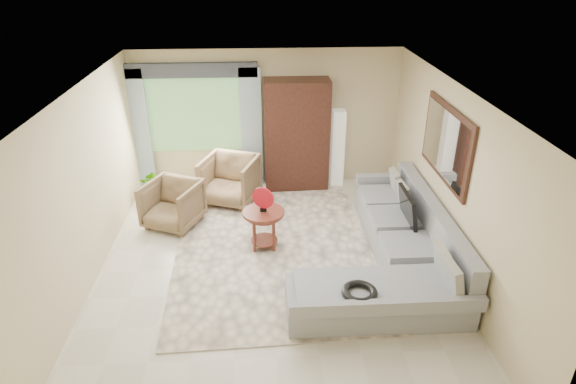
{
  "coord_description": "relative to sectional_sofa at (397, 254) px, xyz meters",
  "views": [
    {
      "loc": [
        -0.11,
        -5.82,
        4.16
      ],
      "look_at": [
        0.25,
        0.35,
        1.05
      ],
      "focal_mm": 30.0,
      "sensor_mm": 36.0,
      "label": 1
    }
  ],
  "objects": [
    {
      "name": "armchair_left",
      "position": [
        -3.4,
        1.5,
        0.1
      ],
      "size": [
        1.1,
        1.11,
        0.77
      ],
      "primitive_type": "imported",
      "rotation": [
        0.0,
        0.0,
        -0.41
      ],
      "color": "brown",
      "rests_on": "ground"
    },
    {
      "name": "curtain_left",
      "position": [
        -4.18,
        3.06,
        0.87
      ],
      "size": [
        0.4,
        0.08,
        2.3
      ],
      "primitive_type": "cube",
      "color": "#9EB7CC",
      "rests_on": "ground"
    },
    {
      "name": "tv_screen",
      "position": [
        0.27,
        0.57,
        0.44
      ],
      "size": [
        0.14,
        0.74,
        0.48
      ],
      "primitive_type": "cube",
      "rotation": [
        0.0,
        -0.17,
        0.0
      ],
      "color": "black",
      "rests_on": "sectional_sofa"
    },
    {
      "name": "potted_plant",
      "position": [
        -3.9,
        2.53,
        0.0
      ],
      "size": [
        0.62,
        0.57,
        0.57
      ],
      "primitive_type": "imported",
      "rotation": [
        0.0,
        0.0,
        0.28
      ],
      "color": "#999999",
      "rests_on": "ground"
    },
    {
      "name": "ground",
      "position": [
        -1.78,
        0.18,
        -0.28
      ],
      "size": [
        6.0,
        6.0,
        0.0
      ],
      "primitive_type": "plane",
      "color": "silver",
      "rests_on": "ground"
    },
    {
      "name": "armchair_right",
      "position": [
        -2.49,
        2.31,
        0.14
      ],
      "size": [
        1.17,
        1.19,
        0.86
      ],
      "primitive_type": "imported",
      "rotation": [
        0.0,
        0.0,
        -0.34
      ],
      "color": "#987953",
      "rests_on": "ground"
    },
    {
      "name": "valance",
      "position": [
        -3.13,
        3.08,
        1.97
      ],
      "size": [
        2.4,
        0.12,
        0.26
      ],
      "primitive_type": "cube",
      "color": "#1E232D",
      "rests_on": "wall_back"
    },
    {
      "name": "sectional_sofa",
      "position": [
        0.0,
        0.0,
        0.0
      ],
      "size": [
        2.3,
        3.46,
        0.9
      ],
      "color": "#92959A",
      "rests_on": "ground"
    },
    {
      "name": "red_disc",
      "position": [
        -1.89,
        0.72,
        0.58
      ],
      "size": [
        0.32,
        0.16,
        0.34
      ],
      "primitive_type": "cylinder",
      "rotation": [
        1.57,
        0.0,
        -0.4
      ],
      "color": "#AD111C",
      "rests_on": "coffee_table"
    },
    {
      "name": "curtain_right",
      "position": [
        -2.08,
        3.06,
        0.87
      ],
      "size": [
        0.4,
        0.08,
        2.3
      ],
      "primitive_type": "cube",
      "color": "#9EB7CC",
      "rests_on": "ground"
    },
    {
      "name": "wall_mirror",
      "position": [
        0.68,
        0.53,
        1.47
      ],
      "size": [
        0.05,
        1.7,
        1.05
      ],
      "color": "black",
      "rests_on": "wall_right"
    },
    {
      "name": "garden_hose",
      "position": [
        -0.78,
        -1.15,
        0.26
      ],
      "size": [
        0.43,
        0.43,
        0.09
      ],
      "primitive_type": "torus",
      "color": "black",
      "rests_on": "sectional_sofa"
    },
    {
      "name": "area_rug",
      "position": [
        -1.75,
        0.59,
        -0.27
      ],
      "size": [
        3.14,
        4.1,
        0.02
      ],
      "primitive_type": "cube",
      "rotation": [
        0.0,
        0.0,
        0.03
      ],
      "color": "beige",
      "rests_on": "ground"
    },
    {
      "name": "armoire",
      "position": [
        -1.23,
        2.9,
        0.77
      ],
      "size": [
        1.2,
        0.55,
        2.1
      ],
      "primitive_type": "cube",
      "color": "black",
      "rests_on": "ground"
    },
    {
      "name": "coffee_table",
      "position": [
        -1.89,
        0.72,
        0.05
      ],
      "size": [
        0.64,
        0.64,
        0.64
      ],
      "rotation": [
        0.0,
        0.0,
        0.36
      ],
      "color": "#491D13",
      "rests_on": "ground"
    },
    {
      "name": "window",
      "position": [
        -3.13,
        3.15,
        1.12
      ],
      "size": [
        1.8,
        0.04,
        1.4
      ],
      "primitive_type": "cube",
      "color": "#669E59",
      "rests_on": "wall_back"
    },
    {
      "name": "floor_lamp",
      "position": [
        -0.43,
        2.96,
        0.47
      ],
      "size": [
        0.24,
        0.24,
        1.5
      ],
      "primitive_type": "cube",
      "color": "silver",
      "rests_on": "ground"
    }
  ]
}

